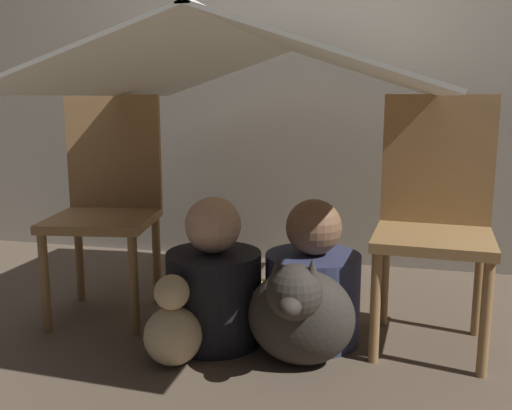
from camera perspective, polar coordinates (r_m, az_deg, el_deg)
name	(u,v)px	position (r m, az deg, el deg)	size (l,w,h in m)	color
ground_plane	(248,343)	(2.21, -0.78, -13.64)	(8.80, 8.80, 0.00)	brown
wall_back	(302,32)	(3.16, 4.67, 16.86)	(7.00, 0.05, 2.50)	gray
chair_left	(108,197)	(2.48, -14.62, 0.73)	(0.47, 0.47, 0.92)	olive
chair_right	(435,212)	(2.19, 17.43, -0.70)	(0.44, 0.44, 0.92)	olive
sheet_canopy	(256,63)	(2.13, 0.00, 13.98)	(1.31, 1.47, 0.22)	silver
person_front	(214,285)	(2.15, -4.22, -7.98)	(0.35, 0.35, 0.55)	black
person_second	(313,285)	(2.17, 5.68, -8.00)	(0.36, 0.36, 0.54)	#2D3351
dog	(300,312)	(1.97, 4.42, -10.66)	(0.37, 0.40, 0.42)	#332D28
floor_cushion	(286,304)	(2.45, 3.01, -9.84)	(0.39, 0.31, 0.10)	#E5CC66
plush_toy	(173,328)	(2.03, -8.32, -12.08)	(0.20, 0.20, 0.32)	beige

